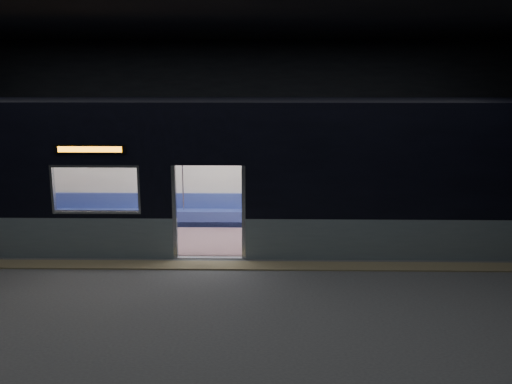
{
  "coord_description": "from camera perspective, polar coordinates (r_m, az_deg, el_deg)",
  "views": [
    {
      "loc": [
        1.22,
        -10.14,
        3.85
      ],
      "look_at": [
        0.98,
        2.3,
        1.21
      ],
      "focal_mm": 38.0,
      "sensor_mm": 36.0,
      "label": 1
    }
  ],
  "objects": [
    {
      "name": "station_floor",
      "position": [
        10.91,
        -5.44,
        -8.78
      ],
      "size": [
        24.0,
        14.0,
        0.01
      ],
      "primitive_type": "cube",
      "color": "#47494C",
      "rests_on": "ground"
    },
    {
      "name": "transit_map",
      "position": [
        14.2,
        2.33,
        2.3
      ],
      "size": [
        0.98,
        0.03,
        0.64
      ],
      "primitive_type": "cube",
      "color": "white",
      "rests_on": "metro_car"
    },
    {
      "name": "tactile_strip",
      "position": [
        11.42,
        -5.13,
        -7.71
      ],
      "size": [
        22.8,
        0.5,
        0.03
      ],
      "primitive_type": "cube",
      "color": "#8C7F59",
      "rests_on": "station_floor"
    },
    {
      "name": "handbag",
      "position": [
        13.84,
        2.01,
        -1.32
      ],
      "size": [
        0.29,
        0.25,
        0.14
      ],
      "primitive_type": "cube",
      "rotation": [
        0.0,
        0.0,
        0.04
      ],
      "color": "black",
      "rests_on": "passenger"
    },
    {
      "name": "metro_car",
      "position": [
        12.9,
        -4.34,
        2.99
      ],
      "size": [
        18.0,
        3.04,
        3.35
      ],
      "color": "gray",
      "rests_on": "station_floor"
    },
    {
      "name": "passenger",
      "position": [
        14.03,
        2.1,
        -0.68
      ],
      "size": [
        0.38,
        0.66,
        1.33
      ],
      "rotation": [
        0.0,
        0.0,
        -0.07
      ],
      "color": "black",
      "rests_on": "metro_car"
    },
    {
      "name": "station_envelope",
      "position": [
        10.21,
        -5.85,
        10.86
      ],
      "size": [
        24.0,
        14.0,
        5.0
      ],
      "color": "black",
      "rests_on": "station_floor"
    }
  ]
}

